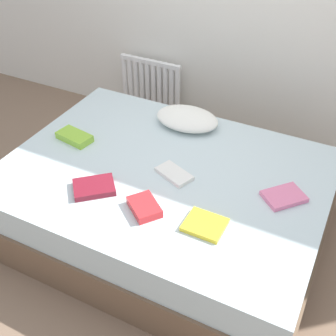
{
  "coord_description": "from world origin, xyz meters",
  "views": [
    {
      "loc": [
        0.95,
        -1.83,
        2.13
      ],
      "look_at": [
        0.0,
        0.05,
        0.48
      ],
      "focal_mm": 45.55,
      "sensor_mm": 36.0,
      "label": 1
    }
  ],
  "objects_px": {
    "radiator": "(151,85)",
    "textbook_white": "(174,174)",
    "textbook_lime": "(74,137)",
    "textbook_maroon": "(94,187)",
    "bed": "(165,200)",
    "textbook_yellow": "(205,225)",
    "textbook_pink": "(284,196)",
    "pillow": "(187,119)",
    "textbook_red": "(144,207)"
  },
  "relations": [
    {
      "from": "radiator",
      "to": "textbook_white",
      "type": "height_order",
      "value": "radiator"
    },
    {
      "from": "textbook_lime",
      "to": "textbook_maroon",
      "type": "xyz_separation_m",
      "value": [
        0.41,
        -0.37,
        -0.01
      ]
    },
    {
      "from": "bed",
      "to": "textbook_yellow",
      "type": "relative_size",
      "value": 9.5
    },
    {
      "from": "radiator",
      "to": "textbook_pink",
      "type": "height_order",
      "value": "radiator"
    },
    {
      "from": "textbook_pink",
      "to": "textbook_white",
      "type": "bearing_deg",
      "value": 140.5
    },
    {
      "from": "pillow",
      "to": "textbook_maroon",
      "type": "distance_m",
      "value": 0.9
    },
    {
      "from": "textbook_lime",
      "to": "textbook_maroon",
      "type": "distance_m",
      "value": 0.55
    },
    {
      "from": "textbook_yellow",
      "to": "textbook_red",
      "type": "height_order",
      "value": "textbook_red"
    },
    {
      "from": "textbook_yellow",
      "to": "textbook_white",
      "type": "relative_size",
      "value": 0.92
    },
    {
      "from": "pillow",
      "to": "textbook_red",
      "type": "relative_size",
      "value": 2.32
    },
    {
      "from": "radiator",
      "to": "textbook_lime",
      "type": "height_order",
      "value": "radiator"
    },
    {
      "from": "bed",
      "to": "textbook_white",
      "type": "bearing_deg",
      "value": -15.83
    },
    {
      "from": "textbook_maroon",
      "to": "textbook_lime",
      "type": "bearing_deg",
      "value": 97.23
    },
    {
      "from": "radiator",
      "to": "textbook_white",
      "type": "distance_m",
      "value": 1.49
    },
    {
      "from": "radiator",
      "to": "textbook_lime",
      "type": "bearing_deg",
      "value": -86.93
    },
    {
      "from": "bed",
      "to": "textbook_red",
      "type": "xyz_separation_m",
      "value": [
        0.07,
        -0.37,
        0.28
      ]
    },
    {
      "from": "textbook_lime",
      "to": "textbook_white",
      "type": "xyz_separation_m",
      "value": [
        0.77,
        -0.04,
        -0.01
      ]
    },
    {
      "from": "textbook_pink",
      "to": "radiator",
      "type": "bearing_deg",
      "value": 94.81
    },
    {
      "from": "bed",
      "to": "textbook_maroon",
      "type": "distance_m",
      "value": 0.52
    },
    {
      "from": "textbook_maroon",
      "to": "textbook_white",
      "type": "distance_m",
      "value": 0.49
    },
    {
      "from": "textbook_maroon",
      "to": "textbook_yellow",
      "type": "xyz_separation_m",
      "value": [
        0.69,
        0.02,
        -0.01
      ]
    },
    {
      "from": "textbook_maroon",
      "to": "textbook_red",
      "type": "height_order",
      "value": "textbook_red"
    },
    {
      "from": "pillow",
      "to": "textbook_red",
      "type": "xyz_separation_m",
      "value": [
        0.16,
        -0.9,
        -0.03
      ]
    },
    {
      "from": "bed",
      "to": "textbook_red",
      "type": "height_order",
      "value": "textbook_red"
    },
    {
      "from": "bed",
      "to": "pillow",
      "type": "height_order",
      "value": "pillow"
    },
    {
      "from": "textbook_maroon",
      "to": "textbook_pink",
      "type": "height_order",
      "value": "textbook_maroon"
    },
    {
      "from": "radiator",
      "to": "textbook_lime",
      "type": "distance_m",
      "value": 1.19
    },
    {
      "from": "textbook_red",
      "to": "textbook_pink",
      "type": "bearing_deg",
      "value": 71.84
    },
    {
      "from": "textbook_red",
      "to": "bed",
      "type": "bearing_deg",
      "value": 138.12
    },
    {
      "from": "textbook_lime",
      "to": "textbook_red",
      "type": "bearing_deg",
      "value": -17.55
    },
    {
      "from": "textbook_pink",
      "to": "textbook_yellow",
      "type": "bearing_deg",
      "value": -175.59
    },
    {
      "from": "pillow",
      "to": "textbook_lime",
      "type": "relative_size",
      "value": 1.88
    },
    {
      "from": "pillow",
      "to": "textbook_pink",
      "type": "height_order",
      "value": "pillow"
    },
    {
      "from": "textbook_yellow",
      "to": "bed",
      "type": "bearing_deg",
      "value": 141.42
    },
    {
      "from": "textbook_maroon",
      "to": "textbook_yellow",
      "type": "distance_m",
      "value": 0.69
    },
    {
      "from": "bed",
      "to": "textbook_pink",
      "type": "relative_size",
      "value": 8.87
    },
    {
      "from": "radiator",
      "to": "textbook_maroon",
      "type": "distance_m",
      "value": 1.63
    },
    {
      "from": "textbook_maroon",
      "to": "textbook_pink",
      "type": "bearing_deg",
      "value": -18.11
    },
    {
      "from": "bed",
      "to": "textbook_white",
      "type": "relative_size",
      "value": 8.77
    },
    {
      "from": "bed",
      "to": "radiator",
      "type": "distance_m",
      "value": 1.42
    },
    {
      "from": "textbook_lime",
      "to": "textbook_maroon",
      "type": "bearing_deg",
      "value": -32.27
    },
    {
      "from": "textbook_lime",
      "to": "textbook_maroon",
      "type": "height_order",
      "value": "textbook_lime"
    },
    {
      "from": "radiator",
      "to": "textbook_yellow",
      "type": "height_order",
      "value": "radiator"
    },
    {
      "from": "radiator",
      "to": "textbook_maroon",
      "type": "xyz_separation_m",
      "value": [
        0.48,
        -1.55,
        0.16
      ]
    },
    {
      "from": "bed",
      "to": "textbook_pink",
      "type": "distance_m",
      "value": 0.78
    },
    {
      "from": "textbook_pink",
      "to": "pillow",
      "type": "bearing_deg",
      "value": 102.71
    },
    {
      "from": "radiator",
      "to": "textbook_pink",
      "type": "xyz_separation_m",
      "value": [
        1.48,
        -1.13,
        0.16
      ]
    },
    {
      "from": "textbook_lime",
      "to": "textbook_red",
      "type": "height_order",
      "value": "textbook_red"
    },
    {
      "from": "textbook_lime",
      "to": "textbook_yellow",
      "type": "distance_m",
      "value": 1.16
    },
    {
      "from": "textbook_pink",
      "to": "textbook_white",
      "type": "xyz_separation_m",
      "value": [
        -0.65,
        -0.1,
        -0.0
      ]
    }
  ]
}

